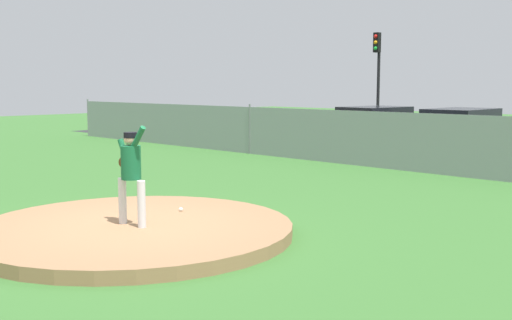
{
  "coord_description": "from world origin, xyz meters",
  "views": [
    {
      "loc": [
        8.51,
        -5.75,
        2.48
      ],
      "look_at": [
        0.39,
        2.46,
        1.08
      ],
      "focal_mm": 43.96,
      "sensor_mm": 36.0,
      "label": 1
    }
  ],
  "objects_px": {
    "pitcher_youth": "(131,168)",
    "parked_car_slate": "(460,134)",
    "baseball": "(181,209)",
    "parked_car_champagne": "(374,130)",
    "traffic_light_near": "(378,66)"
  },
  "relations": [
    {
      "from": "pitcher_youth",
      "to": "baseball",
      "type": "relative_size",
      "value": 22.13
    },
    {
      "from": "baseball",
      "to": "parked_car_champagne",
      "type": "height_order",
      "value": "parked_car_champagne"
    },
    {
      "from": "baseball",
      "to": "traffic_light_near",
      "type": "distance_m",
      "value": 19.67
    },
    {
      "from": "parked_car_champagne",
      "to": "traffic_light_near",
      "type": "bearing_deg",
      "value": 123.16
    },
    {
      "from": "parked_car_champagne",
      "to": "traffic_light_near",
      "type": "height_order",
      "value": "traffic_light_near"
    },
    {
      "from": "parked_car_slate",
      "to": "pitcher_youth",
      "type": "bearing_deg",
      "value": -83.85
    },
    {
      "from": "baseball",
      "to": "traffic_light_near",
      "type": "xyz_separation_m",
      "value": [
        -7.79,
        17.8,
        3.07
      ]
    },
    {
      "from": "parked_car_slate",
      "to": "traffic_light_near",
      "type": "height_order",
      "value": "traffic_light_near"
    },
    {
      "from": "pitcher_youth",
      "to": "parked_car_slate",
      "type": "distance_m",
      "value": 14.41
    },
    {
      "from": "baseball",
      "to": "traffic_light_near",
      "type": "relative_size",
      "value": 0.02
    },
    {
      "from": "pitcher_youth",
      "to": "traffic_light_near",
      "type": "distance_m",
      "value": 20.84
    },
    {
      "from": "parked_car_champagne",
      "to": "parked_car_slate",
      "type": "relative_size",
      "value": 0.98
    },
    {
      "from": "pitcher_youth",
      "to": "parked_car_slate",
      "type": "relative_size",
      "value": 0.34
    },
    {
      "from": "parked_car_champagne",
      "to": "parked_car_slate",
      "type": "height_order",
      "value": "parked_car_slate"
    },
    {
      "from": "baseball",
      "to": "parked_car_slate",
      "type": "relative_size",
      "value": 0.02
    }
  ]
}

